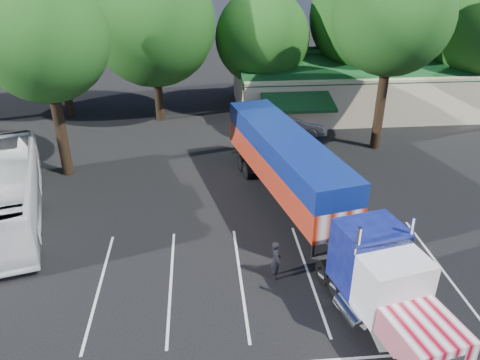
{
  "coord_description": "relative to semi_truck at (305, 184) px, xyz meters",
  "views": [
    {
      "loc": [
        -1.57,
        -23.06,
        13.89
      ],
      "look_at": [
        0.52,
        0.09,
        2.0
      ],
      "focal_mm": 35.0,
      "sensor_mm": 36.0,
      "label": 1
    }
  ],
  "objects": [
    {
      "name": "tour_bus",
      "position": [
        -15.96,
        2.14,
        -0.82
      ],
      "size": [
        5.94,
        12.45,
        3.38
      ],
      "primitive_type": "imported",
      "rotation": [
        0.0,
        0.0,
        0.27
      ],
      "color": "silver",
      "rests_on": "ground"
    },
    {
      "name": "event_hall",
      "position": [
        9.94,
        19.54,
        -0.3
      ],
      "size": [
        24.2,
        14.12,
        5.55
      ],
      "color": "#C3B791",
      "rests_on": "ground"
    },
    {
      "name": "woman",
      "position": [
        -2.2,
        -4.27,
        -1.55
      ],
      "size": [
        0.54,
        0.76,
        1.93
      ],
      "primitive_type": "imported",
      "rotation": [
        0.0,
        0.0,
        1.69
      ],
      "color": "black",
      "rests_on": "ground"
    },
    {
      "name": "tree_near_right",
      "position": [
        7.7,
        10.23,
        6.95
      ],
      "size": [
        8.0,
        8.0,
        13.5
      ],
      "color": "black",
      "rests_on": "ground"
    },
    {
      "name": "tree_row_c",
      "position": [
        -8.8,
        17.93,
        5.53
      ],
      "size": [
        10.0,
        10.0,
        13.05
      ],
      "color": "black",
      "rests_on": "ground"
    },
    {
      "name": "silver_sedan",
      "position": [
        2.09,
        13.42,
        -1.72
      ],
      "size": [
        4.92,
        2.1,
        1.58
      ],
      "primitive_type": "imported",
      "rotation": [
        0.0,
        0.0,
        1.48
      ],
      "color": "#919498",
      "rests_on": "ground"
    },
    {
      "name": "tree_near_left",
      "position": [
        -14.3,
        7.73,
        6.3
      ],
      "size": [
        7.6,
        7.6,
        12.65
      ],
      "color": "black",
      "rests_on": "ground"
    },
    {
      "name": "tree_row_e",
      "position": [
        9.2,
        19.73,
        5.57
      ],
      "size": [
        9.6,
        9.6,
        12.9
      ],
      "color": "black",
      "rests_on": "ground"
    },
    {
      "name": "bicycle",
      "position": [
        1.7,
        6.64,
        -2.01
      ],
      "size": [
        0.7,
        1.93,
        1.01
      ],
      "primitive_type": "imported",
      "rotation": [
        0.0,
        0.0,
        -0.02
      ],
      "color": "black",
      "rests_on": "ground"
    },
    {
      "name": "tree_row_d",
      "position": [
        0.2,
        19.23,
        4.07
      ],
      "size": [
        8.0,
        8.0,
        10.6
      ],
      "color": "black",
      "rests_on": "ground"
    },
    {
      "name": "semi_truck",
      "position": [
        0.0,
        0.0,
        0.0
      ],
      "size": [
        7.09,
        21.26,
        4.44
      ],
      "rotation": [
        0.0,
        0.0,
        0.22
      ],
      "color": "black",
      "rests_on": "ground"
    },
    {
      "name": "ground",
      "position": [
        -3.8,
        1.73,
        -2.51
      ],
      "size": [
        120.0,
        120.0,
        0.0
      ],
      "primitive_type": "plane",
      "color": "black",
      "rests_on": "ground"
    },
    {
      "name": "tree_row_b",
      "position": [
        -16.8,
        19.53,
        4.62
      ],
      "size": [
        8.4,
        8.4,
        11.35
      ],
      "color": "black",
      "rests_on": "ground"
    }
  ]
}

